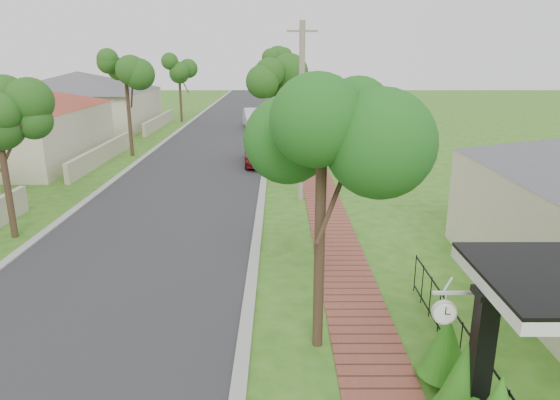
% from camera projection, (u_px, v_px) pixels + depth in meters
% --- Properties ---
extents(ground, '(160.00, 160.00, 0.00)m').
position_uv_depth(ground, '(203.00, 390.00, 9.12)').
color(ground, '#2C6417').
rests_on(ground, ground).
extents(road, '(7.00, 120.00, 0.02)m').
position_uv_depth(road, '(202.00, 163.00, 28.31)').
color(road, '#28282B').
rests_on(road, ground).
extents(kerb_right, '(0.30, 120.00, 0.10)m').
position_uv_depth(kerb_right, '(266.00, 163.00, 28.32)').
color(kerb_right, '#9E9E99').
rests_on(kerb_right, ground).
extents(kerb_left, '(0.30, 120.00, 0.10)m').
position_uv_depth(kerb_left, '(138.00, 163.00, 28.31)').
color(kerb_left, '#9E9E99').
rests_on(kerb_left, ground).
extents(sidewalk, '(1.50, 120.00, 0.03)m').
position_uv_depth(sidewalk, '(312.00, 163.00, 28.33)').
color(sidewalk, brown).
rests_on(sidewalk, ground).
extents(porch_post, '(0.48, 0.48, 2.52)m').
position_uv_depth(porch_post, '(479.00, 370.00, 7.86)').
color(porch_post, black).
rests_on(porch_post, ground).
extents(picket_fence, '(0.03, 8.02, 1.00)m').
position_uv_depth(picket_fence, '(474.00, 365.00, 8.98)').
color(picket_fence, black).
rests_on(picket_fence, ground).
extents(street_trees, '(10.70, 37.65, 5.89)m').
position_uv_depth(street_trees, '(216.00, 76.00, 33.61)').
color(street_trees, '#382619').
rests_on(street_trees, ground).
extents(far_house_grey, '(15.56, 15.56, 4.60)m').
position_uv_depth(far_house_grey, '(81.00, 99.00, 41.07)').
color(far_house_grey, beige).
rests_on(far_house_grey, ground).
extents(parked_car_red, '(2.22, 4.86, 1.62)m').
position_uv_depth(parked_car_red, '(261.00, 149.00, 27.85)').
color(parked_car_red, maroon).
rests_on(parked_car_red, ground).
extents(parked_car_white, '(2.38, 5.09, 1.61)m').
position_uv_depth(parked_car_white, '(255.00, 119.00, 41.20)').
color(parked_car_white, silver).
rests_on(parked_car_white, ground).
extents(near_tree, '(2.10, 2.10, 5.38)m').
position_uv_depth(near_tree, '(322.00, 144.00, 9.37)').
color(near_tree, '#382619').
rests_on(near_tree, ground).
extents(utility_pole, '(1.20, 0.24, 7.17)m').
position_uv_depth(utility_pole, '(301.00, 113.00, 20.10)').
color(utility_pole, gray).
rests_on(utility_pole, ground).
extents(station_clock, '(0.67, 0.13, 0.57)m').
position_uv_depth(station_clock, '(445.00, 311.00, 8.01)').
color(station_clock, white).
rests_on(station_clock, ground).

